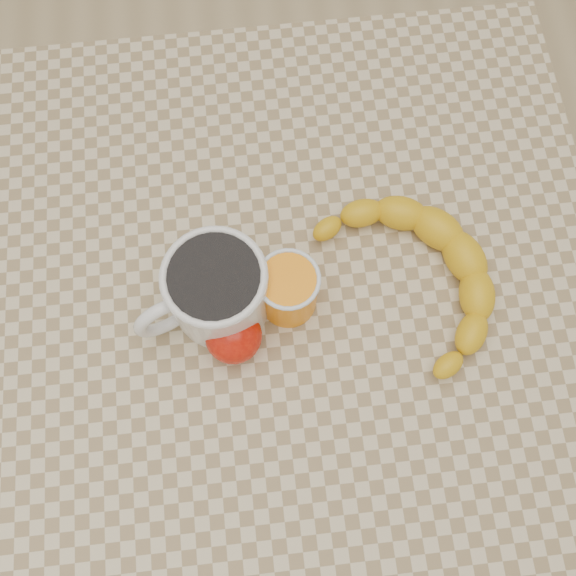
{
  "coord_description": "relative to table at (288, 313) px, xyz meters",
  "views": [
    {
      "loc": [
        -0.03,
        -0.24,
        1.5
      ],
      "look_at": [
        0.0,
        0.0,
        0.77
      ],
      "focal_mm": 40.0,
      "sensor_mm": 36.0,
      "label": 1
    }
  ],
  "objects": [
    {
      "name": "banana",
      "position": [
        0.16,
        -0.0,
        0.11
      ],
      "size": [
        0.41,
        0.43,
        0.05
      ],
      "primitive_type": null,
      "rotation": [
        0.0,
        0.0,
        0.39
      ],
      "color": "gold",
      "rests_on": "table"
    },
    {
      "name": "ground",
      "position": [
        0.0,
        0.0,
        -0.66
      ],
      "size": [
        3.0,
        3.0,
        0.0
      ],
      "primitive_type": "plane",
      "color": "tan",
      "rests_on": "ground"
    },
    {
      "name": "coffee_mug",
      "position": [
        -0.08,
        -0.0,
        0.14
      ],
      "size": [
        0.18,
        0.15,
        0.1
      ],
      "color": "silver",
      "rests_on": "table"
    },
    {
      "name": "apple",
      "position": [
        -0.07,
        -0.05,
        0.12
      ],
      "size": [
        0.08,
        0.08,
        0.06
      ],
      "color": "#9E0B05",
      "rests_on": "table"
    },
    {
      "name": "orange_juice_glass",
      "position": [
        -0.0,
        -0.01,
        0.13
      ],
      "size": [
        0.07,
        0.07,
        0.08
      ],
      "color": "orange",
      "rests_on": "table"
    },
    {
      "name": "table",
      "position": [
        0.0,
        0.0,
        0.0
      ],
      "size": [
        0.8,
        0.8,
        0.75
      ],
      "color": "#C5B38C",
      "rests_on": "ground"
    }
  ]
}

